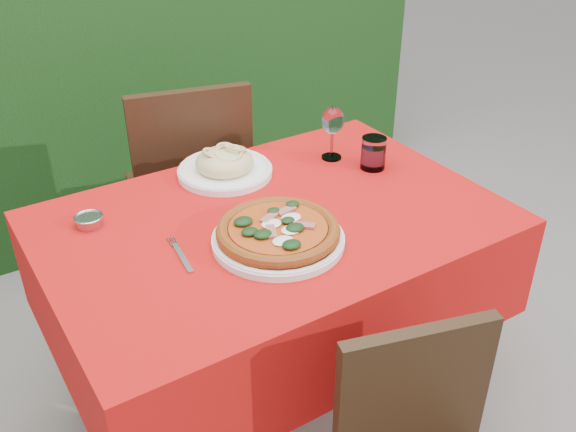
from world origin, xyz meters
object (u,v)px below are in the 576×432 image
chair_far (191,183)px  pizza_plate (278,233)px  steel_ramekin (89,221)px  wine_glass (333,123)px  water_glass (373,154)px  pasta_plate (225,166)px  fork (183,258)px

chair_far → pizza_plate: chair_far is taller
steel_ramekin → wine_glass: bearing=-1.0°
pizza_plate → water_glass: size_ratio=3.36×
pizza_plate → wine_glass: bearing=39.1°
chair_far → wine_glass: 0.64m
pizza_plate → pasta_plate: 0.43m
pasta_plate → water_glass: water_glass is taller
steel_ramekin → chair_far: bearing=41.8°
pizza_plate → wine_glass: size_ratio=1.95×
water_glass → wine_glass: 0.17m
chair_far → wine_glass: (0.31, -0.45, 0.33)m
chair_far → wine_glass: chair_far is taller
pizza_plate → pasta_plate: (0.07, 0.42, 0.00)m
pasta_plate → water_glass: 0.47m
pizza_plate → steel_ramekin: (-0.39, 0.35, -0.02)m
pasta_plate → fork: pasta_plate is taller
pasta_plate → steel_ramekin: size_ratio=4.09×
pasta_plate → wine_glass: 0.37m
chair_far → wine_glass: bearing=137.8°
chair_far → fork: (-0.34, -0.72, 0.21)m
pizza_plate → fork: size_ratio=1.87×
wine_glass → fork: wine_glass is taller
chair_far → steel_ramekin: chair_far is taller
pizza_plate → wine_glass: (0.42, 0.34, 0.10)m
wine_glass → fork: size_ratio=0.96×
fork → steel_ramekin: 0.32m
fork → pizza_plate: bearing=-8.8°
chair_far → fork: bearing=77.7°
steel_ramekin → pizza_plate: bearing=-42.2°
water_glass → wine_glass: wine_glass is taller
chair_far → pasta_plate: bearing=97.4°
water_glass → fork: water_glass is taller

